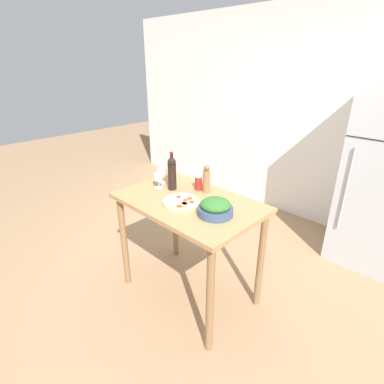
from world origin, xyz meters
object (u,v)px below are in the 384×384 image
salad_bowl (215,208)px  homemade_pizza (182,202)px  pepper_mill (206,179)px  wine_bottle (172,173)px  wine_glass_far (161,173)px  wine_glass_near (158,177)px  salt_canister (199,183)px

salad_bowl → homemade_pizza: salad_bowl is taller
pepper_mill → homemade_pizza: size_ratio=0.83×
wine_bottle → pepper_mill: size_ratio=1.38×
wine_glass_far → pepper_mill: size_ratio=0.58×
wine_bottle → wine_glass_near: 0.13m
wine_glass_near → salad_bowl: wine_glass_near is taller
wine_glass_far → homemade_pizza: 0.48m
pepper_mill → salad_bowl: pepper_mill is taller
wine_glass_near → wine_glass_far: same height
wine_bottle → salad_bowl: bearing=-9.9°
pepper_mill → homemade_pizza: 0.32m
wine_glass_near → homemade_pizza: bearing=-11.6°
wine_glass_far → salt_canister: 0.37m
salad_bowl → homemade_pizza: 0.31m
homemade_pizza → salt_canister: bearing=108.3°
salt_canister → wine_glass_far: bearing=-159.8°
wine_glass_far → wine_glass_near: bearing=-51.2°
salad_bowl → salt_canister: (-0.40, 0.25, 0.01)m
wine_glass_far → salad_bowl: (0.75, -0.12, -0.04)m
salad_bowl → salt_canister: size_ratio=1.96×
wine_glass_far → salt_canister: size_ratio=1.07×
pepper_mill → homemade_pizza: pepper_mill is taller
wine_bottle → salad_bowl: (0.57, -0.10, -0.09)m
pepper_mill → salad_bowl: 0.42m
salad_bowl → wine_glass_near: bearing=177.3°
pepper_mill → wine_glass_near: bearing=-147.4°
pepper_mill → salt_canister: 0.10m
wine_bottle → homemade_pizza: 0.33m
pepper_mill → salt_canister: bearing=-174.7°
wine_glass_near → homemade_pizza: 0.38m
wine_bottle → wine_glass_far: (-0.18, 0.02, -0.05)m
wine_bottle → wine_glass_near: bearing=-146.0°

